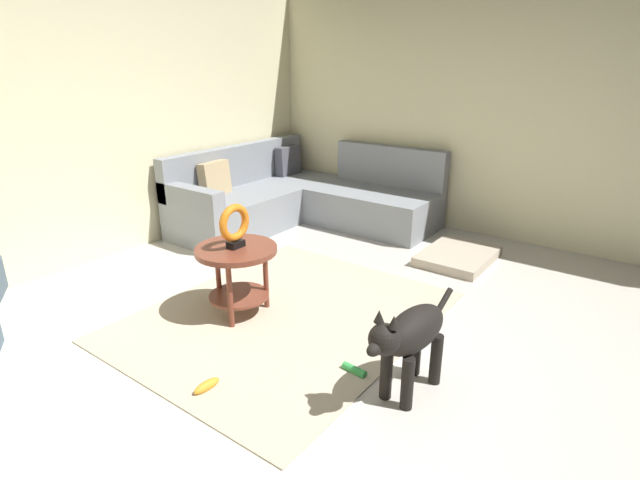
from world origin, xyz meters
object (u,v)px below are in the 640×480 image
at_px(torus_sculpture, 235,225).
at_px(dog, 410,336).
at_px(dog_bed_mat, 458,256).
at_px(dog_toy_ball, 421,334).
at_px(dog_toy_bone, 207,386).
at_px(dog_toy_rope, 354,370).
at_px(side_table, 237,263).
at_px(sectional_couch, 300,199).

height_order(torus_sculpture, dog, torus_sculpture).
distance_m(dog_bed_mat, dog_toy_ball, 1.58).
xyz_separation_m(torus_sculpture, dog_toy_bone, (-0.78, -0.51, -0.68)).
bearing_deg(dog_toy_rope, side_table, 83.29).
xyz_separation_m(side_table, dog, (-0.11, -1.47, -0.04)).
bearing_deg(dog_bed_mat, side_table, 154.82).
bearing_deg(dog_toy_bone, dog, -54.75).
relative_size(torus_sculpture, dog, 0.38).
height_order(sectional_couch, dog, sectional_couch).
distance_m(dog_bed_mat, dog_toy_rope, 2.14).
bearing_deg(dog_toy_ball, dog_bed_mat, 12.94).
xyz_separation_m(torus_sculpture, dog_bed_mat, (2.00, -0.94, -0.67)).
xyz_separation_m(side_table, dog_bed_mat, (2.00, -0.94, -0.37)).
height_order(sectional_couch, torus_sculpture, sectional_couch).
distance_m(sectional_couch, side_table, 2.24).
distance_m(dog, dog_toy_ball, 0.67).
distance_m(side_table, dog_bed_mat, 2.24).
distance_m(torus_sculpture, dog, 1.51).
distance_m(side_table, dog_toy_ball, 1.42).
distance_m(dog_bed_mat, dog_toy_bone, 2.81).
xyz_separation_m(side_table, dog_toy_rope, (-0.13, -1.12, -0.39)).
height_order(side_table, dog, dog).
bearing_deg(dog_toy_bone, dog_toy_ball, -32.12).
distance_m(side_table, dog_toy_bone, 1.01).
xyz_separation_m(sectional_couch, dog_bed_mat, (-0.01, -1.94, -0.24)).
distance_m(sectional_couch, torus_sculpture, 2.28).
xyz_separation_m(torus_sculpture, dog_toy_rope, (-0.13, -1.12, -0.69)).
bearing_deg(torus_sculpture, sectional_couch, 26.64).
bearing_deg(dog_toy_ball, torus_sculpture, 109.35).
bearing_deg(dog_toy_bone, side_table, 33.29).
xyz_separation_m(sectional_couch, dog, (-2.11, -2.47, 0.09)).
bearing_deg(dog_toy_rope, torus_sculpture, 83.29).
bearing_deg(dog_toy_rope, dog, -86.54).
bearing_deg(dog_toy_ball, dog, -162.78).
xyz_separation_m(dog_bed_mat, dog_toy_ball, (-1.54, -0.35, 0.01)).
height_order(dog_bed_mat, dog_toy_ball, dog_toy_ball).
xyz_separation_m(sectional_couch, dog_toy_bone, (-2.78, -1.52, -0.26)).
bearing_deg(dog_toy_rope, dog_toy_bone, 137.02).
distance_m(dog, dog_toy_bone, 1.22).
xyz_separation_m(torus_sculpture, dog_toy_ball, (0.45, -1.29, -0.66)).
bearing_deg(sectional_couch, dog_toy_rope, -135.09).
relative_size(dog, dog_toy_rope, 5.20).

